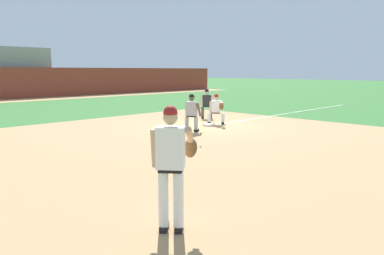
# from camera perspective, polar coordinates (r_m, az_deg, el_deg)

# --- Properties ---
(ground_plane) EXTENTS (160.00, 160.00, 0.00)m
(ground_plane) POSITION_cam_1_polar(r_m,az_deg,el_deg) (15.96, 2.56, 0.23)
(ground_plane) COLOR #336B2D
(infield_dirt_patch) EXTENTS (18.00, 18.00, 0.01)m
(infield_dirt_patch) POSITION_cam_1_polar(r_m,az_deg,el_deg) (10.75, 1.09, -3.89)
(infield_dirt_patch) COLOR tan
(infield_dirt_patch) RESTS_ON ground
(warning_track_strip) EXTENTS (48.00, 3.20, 0.01)m
(warning_track_strip) POSITION_cam_1_polar(r_m,az_deg,el_deg) (32.80, -24.50, 3.82)
(warning_track_strip) COLOR tan
(warning_track_strip) RESTS_ON ground
(foul_line_stripe) EXTENTS (13.71, 0.10, 0.00)m
(foul_line_stripe) POSITION_cam_1_polar(r_m,az_deg,el_deg) (21.52, 14.85, 2.17)
(foul_line_stripe) COLOR white
(foul_line_stripe) RESTS_ON ground
(first_base_bag) EXTENTS (0.38, 0.38, 0.09)m
(first_base_bag) POSITION_cam_1_polar(r_m,az_deg,el_deg) (15.96, 2.57, 0.39)
(first_base_bag) COLOR white
(first_base_bag) RESTS_ON ground
(baseball) EXTENTS (0.07, 0.07, 0.07)m
(baseball) POSITION_cam_1_polar(r_m,az_deg,el_deg) (11.53, 1.31, -2.86)
(baseball) COLOR white
(baseball) RESTS_ON ground
(pitcher) EXTENTS (0.85, 0.57, 1.86)m
(pitcher) POSITION_cam_1_polar(r_m,az_deg,el_deg) (5.40, -3.05, -5.11)
(pitcher) COLOR black
(pitcher) RESTS_ON ground
(first_baseman) EXTENTS (0.78, 1.06, 1.34)m
(first_baseman) POSITION_cam_1_polar(r_m,az_deg,el_deg) (16.42, 3.76, 3.03)
(first_baseman) COLOR black
(first_baseman) RESTS_ON ground
(baserunner) EXTENTS (0.56, 0.66, 1.46)m
(baserunner) POSITION_cam_1_polar(r_m,az_deg,el_deg) (14.46, -0.06, 2.52)
(baserunner) COLOR black
(baserunner) RESTS_ON ground
(umpire) EXTENTS (0.66, 0.68, 1.46)m
(umpire) POSITION_cam_1_polar(r_m,az_deg,el_deg) (18.38, 2.25, 3.84)
(umpire) COLOR black
(umpire) RESTS_ON ground
(outfield_wall) EXTENTS (48.00, 0.50, 2.60)m
(outfield_wall) POSITION_cam_1_polar(r_m,az_deg,el_deg) (34.61, -25.84, 6.10)
(outfield_wall) COLOR brown
(outfield_wall) RESTS_ON ground
(stadium_seating_block) EXTENTS (7.89, 3.35, 4.35)m
(stadium_seating_block) POSITION_cam_1_polar(r_m,az_deg,el_deg) (36.93, -27.26, 7.52)
(stadium_seating_block) COLOR gray
(stadium_seating_block) RESTS_ON ground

